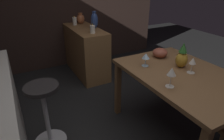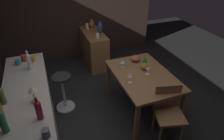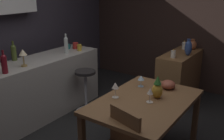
% 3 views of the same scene
% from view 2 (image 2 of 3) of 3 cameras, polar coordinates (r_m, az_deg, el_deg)
% --- Properties ---
extents(ground_plane, '(9.00, 9.00, 0.00)m').
position_cam_2_polar(ground_plane, '(3.56, 2.01, -13.18)').
color(ground_plane, black).
extents(wall_side_right, '(0.10, 4.40, 2.60)m').
position_cam_2_polar(wall_side_right, '(5.05, -12.72, 17.27)').
color(wall_side_right, '#33231E').
rests_on(wall_side_right, ground_plane).
extents(dining_table, '(1.32, 0.90, 0.74)m').
position_cam_2_polar(dining_table, '(3.34, 8.93, -2.43)').
color(dining_table, brown).
rests_on(dining_table, ground_plane).
extents(kitchen_counter, '(2.10, 0.60, 0.90)m').
position_cam_2_polar(kitchen_counter, '(3.18, -22.20, -11.59)').
color(kitchen_counter, '#B2ADA3').
rests_on(kitchen_counter, ground_plane).
extents(sideboard_cabinet, '(1.10, 0.44, 0.82)m').
position_cam_2_polar(sideboard_cabinet, '(4.89, -5.28, 6.29)').
color(sideboard_cabinet, olive).
rests_on(sideboard_cabinet, ground_plane).
extents(chair_near_window, '(0.49, 0.49, 0.88)m').
position_cam_2_polar(chair_near_window, '(3.03, 16.02, -11.42)').
color(chair_near_window, brown).
rests_on(chair_near_window, ground_plane).
extents(bar_stool, '(0.34, 0.34, 0.70)m').
position_cam_2_polar(bar_stool, '(3.57, -13.92, -6.08)').
color(bar_stool, '#262323').
rests_on(bar_stool, ground_plane).
extents(wine_glass_left, '(0.08, 0.08, 0.18)m').
position_cam_2_polar(wine_glass_left, '(3.00, 5.28, -1.44)').
color(wine_glass_left, silver).
rests_on(wine_glass_left, dining_table).
extents(wine_glass_right, '(0.07, 0.07, 0.16)m').
position_cam_2_polar(wine_glass_right, '(3.25, 10.45, 0.56)').
color(wine_glass_right, silver).
rests_on(wine_glass_right, dining_table).
extents(wine_glass_center, '(0.08, 0.08, 0.14)m').
position_cam_2_polar(wine_glass_center, '(3.39, 3.14, 2.36)').
color(wine_glass_center, silver).
rests_on(wine_glass_center, dining_table).
extents(pineapple_centerpiece, '(0.12, 0.12, 0.26)m').
position_cam_2_polar(pineapple_centerpiece, '(3.36, 9.39, 1.78)').
color(pineapple_centerpiece, gold).
rests_on(pineapple_centerpiece, dining_table).
extents(fruit_bowl, '(0.17, 0.17, 0.11)m').
position_cam_2_polar(fruit_bowl, '(3.64, 6.79, 3.37)').
color(fruit_bowl, '#9E4C38').
rests_on(fruit_bowl, dining_table).
extents(wine_bottle_ruby, '(0.07, 0.07, 0.29)m').
position_cam_2_polar(wine_bottle_ruby, '(2.31, -20.55, -10.66)').
color(wine_bottle_ruby, maroon).
rests_on(wine_bottle_ruby, kitchen_counter).
extents(wine_bottle_olive, '(0.08, 0.08, 0.28)m').
position_cam_2_polar(wine_bottle_olive, '(2.71, -29.54, -6.31)').
color(wine_bottle_olive, '#475623').
rests_on(wine_bottle_olive, kitchen_counter).
extents(wine_bottle_green, '(0.07, 0.07, 0.33)m').
position_cam_2_polar(wine_bottle_green, '(2.30, -29.29, -12.74)').
color(wine_bottle_green, '#1E592D').
rests_on(wine_bottle_green, kitchen_counter).
extents(wine_bottle_clear, '(0.06, 0.06, 0.31)m').
position_cam_2_polar(wine_bottle_clear, '(3.27, -23.01, 2.45)').
color(wine_bottle_clear, silver).
rests_on(wine_bottle_clear, kitchen_counter).
extents(cup_teal, '(0.12, 0.09, 0.08)m').
position_cam_2_polar(cup_teal, '(3.54, -25.67, 2.05)').
color(cup_teal, teal).
rests_on(cup_teal, kitchen_counter).
extents(cup_slate, '(0.12, 0.08, 0.10)m').
position_cam_2_polar(cup_slate, '(2.16, -18.69, -16.90)').
color(cup_slate, '#515660').
rests_on(cup_slate, kitchen_counter).
extents(cup_red, '(0.12, 0.09, 0.11)m').
position_cam_2_polar(cup_red, '(3.60, -24.20, 3.18)').
color(cup_red, red).
rests_on(cup_red, kitchen_counter).
extents(cup_mustard, '(0.11, 0.07, 0.10)m').
position_cam_2_polar(cup_mustard, '(3.53, -21.79, 3.15)').
color(cup_mustard, gold).
rests_on(cup_mustard, kitchen_counter).
extents(counter_lamp, '(0.11, 0.11, 0.24)m').
position_cam_2_polar(counter_lamp, '(2.54, -22.12, -5.58)').
color(counter_lamp, '#A58447').
rests_on(counter_lamp, kitchen_counter).
extents(pillar_candle_tall, '(0.08, 0.08, 0.14)m').
position_cam_2_polar(pillar_candle_tall, '(4.38, -4.27, 9.91)').
color(pillar_candle_tall, white).
rests_on(pillar_candle_tall, sideboard_cabinet).
extents(pillar_candle_short, '(0.07, 0.07, 0.16)m').
position_cam_2_polar(pillar_candle_short, '(4.96, -7.26, 12.53)').
color(pillar_candle_short, white).
rests_on(pillar_candle_short, sideboard_cabinet).
extents(vase_copper, '(0.14, 0.14, 0.19)m').
position_cam_2_polar(vase_copper, '(5.04, -5.96, 13.18)').
color(vase_copper, '#B26038').
rests_on(vase_copper, sideboard_cabinet).
extents(vase_ceramic_blue, '(0.12, 0.12, 0.28)m').
position_cam_2_polar(vase_ceramic_blue, '(4.64, -3.50, 12.16)').
color(vase_ceramic_blue, '#334C8C').
rests_on(vase_ceramic_blue, sideboard_cabinet).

